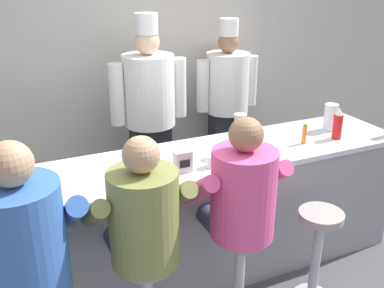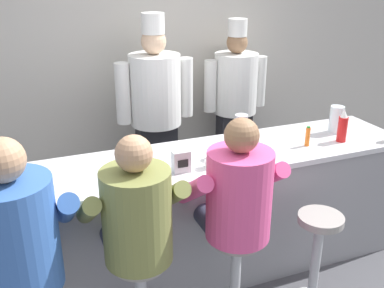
# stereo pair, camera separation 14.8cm
# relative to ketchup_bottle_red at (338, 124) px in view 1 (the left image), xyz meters

# --- Properties ---
(wall_back) EXTENTS (10.00, 0.06, 2.70)m
(wall_back) POSITION_rel_ketchup_bottle_red_xyz_m (-1.08, 1.78, 0.24)
(wall_back) COLOR beige
(wall_back) RESTS_ON ground_plane
(diner_counter) EXTENTS (3.18, 0.70, 0.99)m
(diner_counter) POSITION_rel_ketchup_bottle_red_xyz_m (-1.08, 0.13, -0.61)
(diner_counter) COLOR gray
(diner_counter) RESTS_ON ground_plane
(ketchup_bottle_red) EXTENTS (0.07, 0.07, 0.26)m
(ketchup_bottle_red) POSITION_rel_ketchup_bottle_red_xyz_m (0.00, 0.00, 0.00)
(ketchup_bottle_red) COLOR red
(ketchup_bottle_red) RESTS_ON diner_counter
(hot_sauce_bottle_orange) EXTENTS (0.03, 0.03, 0.16)m
(hot_sauce_bottle_orange) POSITION_rel_ketchup_bottle_red_xyz_m (-0.30, 0.02, -0.04)
(hot_sauce_bottle_orange) COLOR orange
(hot_sauce_bottle_orange) RESTS_ON diner_counter
(water_pitcher_clear) EXTENTS (0.13, 0.11, 0.22)m
(water_pitcher_clear) POSITION_rel_ketchup_bottle_red_xyz_m (0.09, 0.18, -0.01)
(water_pitcher_clear) COLOR silver
(water_pitcher_clear) RESTS_ON diner_counter
(breakfast_plate) EXTENTS (0.27, 0.27, 0.05)m
(breakfast_plate) POSITION_rel_ketchup_bottle_red_xyz_m (-2.43, 0.01, -0.10)
(breakfast_plate) COLOR white
(breakfast_plate) RESTS_ON diner_counter
(cereal_bowl) EXTENTS (0.13, 0.13, 0.05)m
(cereal_bowl) POSITION_rel_ketchup_bottle_red_xyz_m (-2.21, -0.02, -0.10)
(cereal_bowl) COLOR white
(cereal_bowl) RESTS_ON diner_counter
(coffee_mug_white) EXTENTS (0.12, 0.08, 0.09)m
(coffee_mug_white) POSITION_rel_ketchup_bottle_red_xyz_m (-1.14, -0.07, -0.08)
(coffee_mug_white) COLOR white
(coffee_mug_white) RESTS_ON diner_counter
(coffee_mug_blue) EXTENTS (0.13, 0.09, 0.09)m
(coffee_mug_blue) POSITION_rel_ketchup_bottle_red_xyz_m (-1.64, -0.11, -0.07)
(coffee_mug_blue) COLOR #4C7AB2
(coffee_mug_blue) RESTS_ON diner_counter
(cup_stack_steel) EXTENTS (0.09, 0.09, 0.30)m
(cup_stack_steel) POSITION_rel_ketchup_bottle_red_xyz_m (-0.85, 0.06, 0.03)
(cup_stack_steel) COLOR #B7BABF
(cup_stack_steel) RESTS_ON diner_counter
(napkin_dispenser_chrome) EXTENTS (0.12, 0.07, 0.15)m
(napkin_dispenser_chrome) POSITION_rel_ketchup_bottle_red_xyz_m (-1.35, -0.06, -0.04)
(napkin_dispenser_chrome) COLOR silver
(napkin_dispenser_chrome) RESTS_ON diner_counter
(diner_seated_blue) EXTENTS (0.65, 0.64, 1.54)m
(diner_seated_blue) POSITION_rel_ketchup_bottle_red_xyz_m (-2.40, -0.47, -0.13)
(diner_seated_blue) COLOR #B2B5BA
(diner_seated_blue) RESTS_ON ground_plane
(diner_seated_olive) EXTENTS (0.59, 0.58, 1.46)m
(diner_seated_olive) POSITION_rel_ketchup_bottle_red_xyz_m (-1.78, -0.47, -0.16)
(diner_seated_olive) COLOR #B2B5BA
(diner_seated_olive) RESTS_ON ground_plane
(diner_seated_pink) EXTENTS (0.60, 0.59, 1.48)m
(diner_seated_pink) POSITION_rel_ketchup_bottle_red_xyz_m (-1.15, -0.47, -0.16)
(diner_seated_pink) COLOR #B2B5BA
(diner_seated_pink) RESTS_ON ground_plane
(empty_stool_round) EXTENTS (0.31, 0.31, 0.71)m
(empty_stool_round) POSITION_rel_ketchup_bottle_red_xyz_m (-0.52, -0.51, -0.63)
(empty_stool_round) COLOR #B2B5BA
(empty_stool_round) RESTS_ON ground_plane
(cook_in_whites_near) EXTENTS (0.74, 0.47, 1.89)m
(cook_in_whites_near) POSITION_rel_ketchup_bottle_red_xyz_m (-1.12, 1.25, -0.07)
(cook_in_whites_near) COLOR #232328
(cook_in_whites_near) RESTS_ON ground_plane
(cook_in_whites_far) EXTENTS (0.70, 0.45, 1.78)m
(cook_in_whites_far) POSITION_rel_ketchup_bottle_red_xyz_m (-0.20, 1.44, -0.13)
(cook_in_whites_far) COLOR #232328
(cook_in_whites_far) RESTS_ON ground_plane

